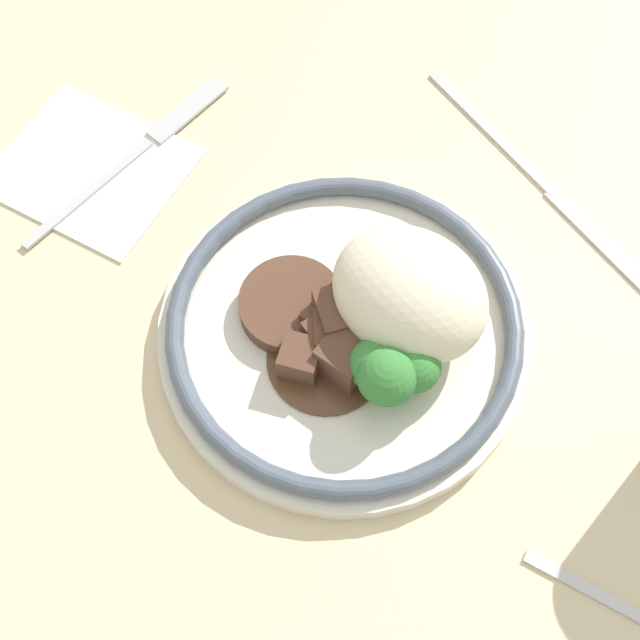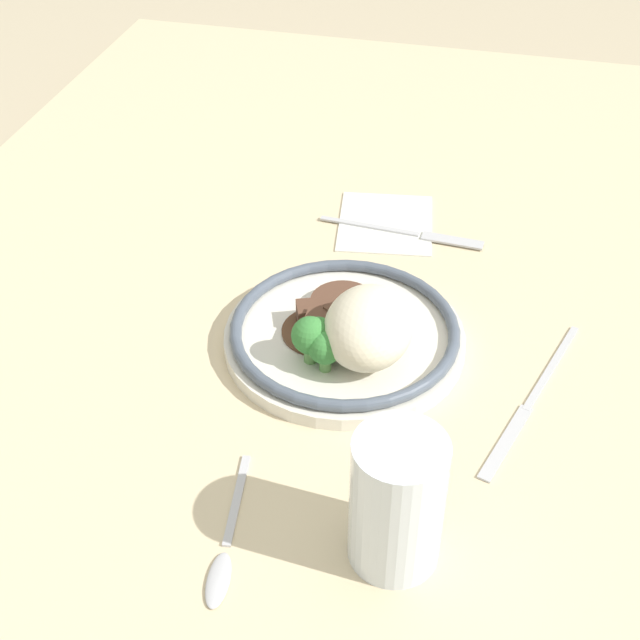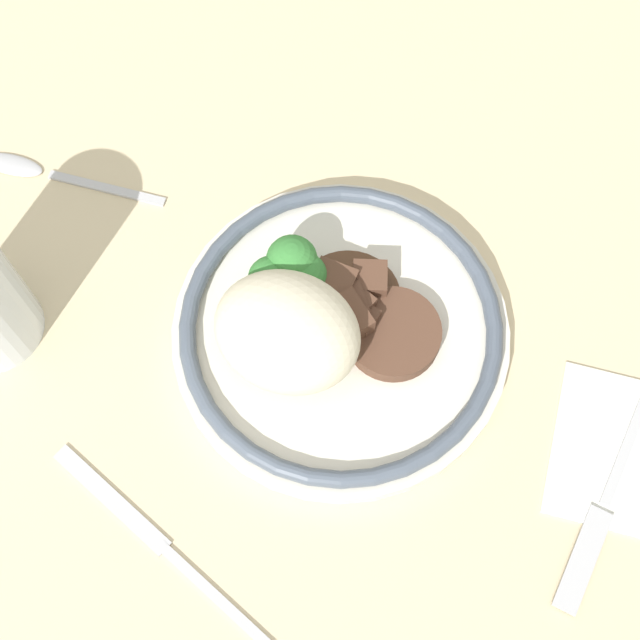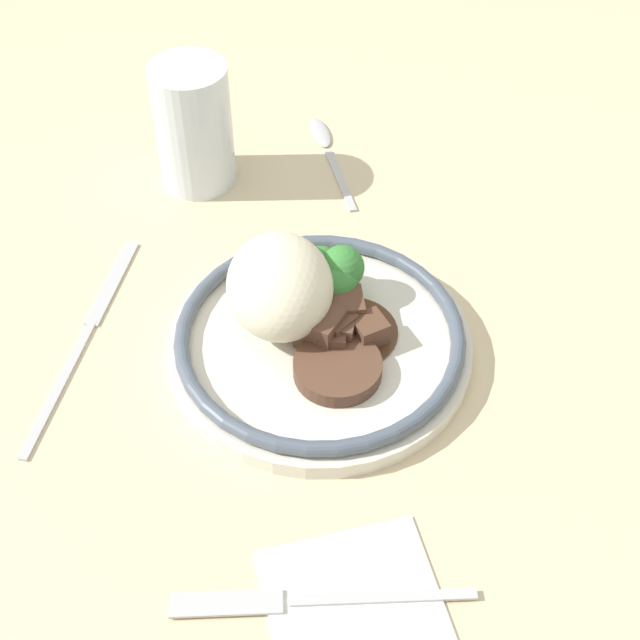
# 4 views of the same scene
# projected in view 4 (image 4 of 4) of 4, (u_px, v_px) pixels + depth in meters

# --- Properties ---
(ground_plane) EXTENTS (8.00, 8.00, 0.00)m
(ground_plane) POSITION_uv_depth(u_px,v_px,m) (319.00, 371.00, 0.74)
(ground_plane) COLOR tan
(dining_table) EXTENTS (1.57, 1.08, 0.04)m
(dining_table) POSITION_uv_depth(u_px,v_px,m) (319.00, 357.00, 0.73)
(dining_table) COLOR beige
(dining_table) RESTS_ON ground
(napkin) EXTENTS (0.14, 0.13, 0.00)m
(napkin) POSITION_uv_depth(u_px,v_px,m) (355.00, 625.00, 0.55)
(napkin) COLOR silver
(napkin) RESTS_ON dining_table
(plate) EXTENTS (0.24, 0.24, 0.08)m
(plate) POSITION_uv_depth(u_px,v_px,m) (315.00, 323.00, 0.69)
(plate) COLOR silver
(plate) RESTS_ON dining_table
(juice_glass) EXTENTS (0.07, 0.07, 0.12)m
(juice_glass) POSITION_uv_depth(u_px,v_px,m) (194.00, 131.00, 0.82)
(juice_glass) COLOR #F4AD19
(juice_glass) RESTS_ON dining_table
(fork) EXTENTS (0.03, 0.19, 0.00)m
(fork) POSITION_uv_depth(u_px,v_px,m) (293.00, 601.00, 0.56)
(fork) COLOR #B7B7BC
(fork) RESTS_ON napkin
(knife) EXTENTS (0.23, 0.08, 0.00)m
(knife) POSITION_uv_depth(u_px,v_px,m) (88.00, 331.00, 0.72)
(knife) COLOR #B7B7BC
(knife) RESTS_ON dining_table
(spoon) EXTENTS (0.15, 0.03, 0.01)m
(spoon) POSITION_uv_depth(u_px,v_px,m) (325.00, 144.00, 0.89)
(spoon) COLOR #B7B7BC
(spoon) RESTS_ON dining_table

